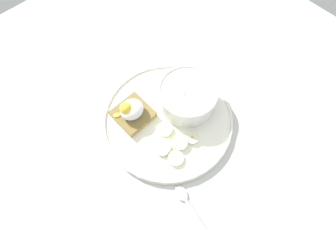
{
  "coord_description": "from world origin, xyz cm",
  "views": [
    {
      "loc": [
        -18.16,
        -19.33,
        59.4
      ],
      "look_at": [
        0.0,
        0.0,
        5.0
      ],
      "focal_mm": 28.0,
      "sensor_mm": 36.0,
      "label": 1
    }
  ],
  "objects": [
    {
      "name": "banana_slice_front",
      "position": [
        -2.46,
        -6.42,
        3.84
      ],
      "size": [
        4.67,
        4.78,
        1.97
      ],
      "color": "#EFF0BA",
      "rests_on": "plate"
    },
    {
      "name": "poached_egg",
      "position": [
        -5.72,
        6.41,
        6.43
      ],
      "size": [
        6.93,
        5.43,
        4.06
      ],
      "color": "white",
      "rests_on": "toast_slice"
    },
    {
      "name": "plate",
      "position": [
        0.0,
        0.0,
        2.8
      ],
      "size": [
        30.94,
        30.94,
        1.6
      ],
      "color": "white",
      "rests_on": "ground_plane"
    },
    {
      "name": "banana_slice_back",
      "position": [
        0.56,
        -7.47,
        3.56
      ],
      "size": [
        3.33,
        3.31,
        1.19
      ],
      "color": "beige",
      "rests_on": "plate"
    },
    {
      "name": "banana_slice_inner",
      "position": [
        -5.54,
        -8.35,
        3.55
      ],
      "size": [
        3.78,
        3.85,
        1.25
      ],
      "color": "#F5EABB",
      "rests_on": "plate"
    },
    {
      "name": "banana_slice_left",
      "position": [
        -6.06,
        -4.79,
        3.59
      ],
      "size": [
        4.64,
        4.69,
        1.4
      ],
      "color": "#F0F1C1",
      "rests_on": "plate"
    },
    {
      "name": "oatmeal_bowl",
      "position": [
        6.35,
        -0.13,
        6.09
      ],
      "size": [
        13.92,
        13.92,
        5.96
      ],
      "color": "white",
      "rests_on": "plate"
    },
    {
      "name": "ground_plane",
      "position": [
        0.0,
        0.0,
        1.0
      ],
      "size": [
        120.0,
        120.0,
        2.0
      ],
      "primitive_type": "cube",
      "color": "beige",
      "rests_on": "ground"
    },
    {
      "name": "toast_slice",
      "position": [
        -5.5,
        6.28,
        3.91
      ],
      "size": [
        8.37,
        8.37,
        1.64
      ],
      "color": "olive",
      "rests_on": "plate"
    },
    {
      "name": "spoon",
      "position": [
        -10.24,
        -17.51,
        2.4
      ],
      "size": [
        3.83,
        13.12,
        0.8
      ],
      "color": "silver",
      "rests_on": "ground_plane"
    },
    {
      "name": "banana_slice_right",
      "position": [
        -2.55,
        -1.93,
        3.67
      ],
      "size": [
        4.11,
        4.01,
        1.65
      ],
      "color": "beige",
      "rests_on": "plate"
    }
  ]
}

